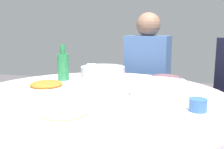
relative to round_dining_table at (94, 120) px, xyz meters
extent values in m
cylinder|color=white|center=(0.00, 0.00, 0.11)|extent=(1.33, 1.33, 0.03)
cylinder|color=#B2B5BA|center=(-0.30, -0.03, 0.17)|extent=(0.26, 0.26, 0.10)
ellipsoid|color=white|center=(-0.30, -0.03, 0.18)|extent=(0.22, 0.22, 0.11)
cube|color=white|center=(-0.29, -0.10, 0.23)|extent=(0.16, 0.08, 0.01)
cylinder|color=white|center=(-0.06, 0.31, 0.16)|extent=(0.28, 0.28, 0.07)
cylinder|color=black|center=(-0.06, 0.31, 0.15)|extent=(0.25, 0.25, 0.05)
cylinder|color=silver|center=(-0.06, 0.31, 0.18)|extent=(0.31, 0.04, 0.01)
cylinder|color=silver|center=(0.34, -0.01, 0.14)|extent=(0.24, 0.24, 0.02)
ellipsoid|color=#E0B27F|center=(0.34, -0.01, 0.15)|extent=(0.17, 0.17, 0.03)
cylinder|color=silver|center=(-0.06, -0.28, 0.14)|extent=(0.25, 0.25, 0.02)
ellipsoid|color=#A76420|center=(-0.06, -0.28, 0.16)|extent=(0.17, 0.17, 0.04)
cylinder|color=silver|center=(-0.39, 0.34, 0.13)|extent=(0.25, 0.25, 0.02)
ellipsoid|color=brown|center=(-0.39, 0.34, 0.15)|extent=(0.19, 0.19, 0.04)
cylinder|color=#277843|center=(-0.33, -0.30, 0.21)|extent=(0.07, 0.07, 0.17)
cylinder|color=#277843|center=(-0.33, -0.30, 0.32)|extent=(0.03, 0.03, 0.06)
cylinder|color=#32609B|center=(0.14, 0.47, 0.15)|extent=(0.07, 0.07, 0.05)
cylinder|color=brown|center=(-0.88, 0.19, -0.40)|extent=(0.37, 0.37, 0.43)
cube|color=#2D333D|center=(-0.88, 0.19, -0.13)|extent=(0.40, 0.38, 0.12)
cube|color=#406195|center=(-0.88, 0.19, 0.16)|extent=(0.27, 0.37, 0.46)
sphere|color=#815E4A|center=(-0.88, 0.19, 0.48)|extent=(0.19, 0.19, 0.19)
camera|label=1|loc=(1.14, 0.34, 0.45)|focal=40.36mm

